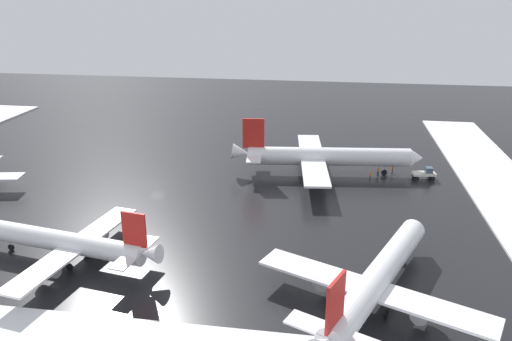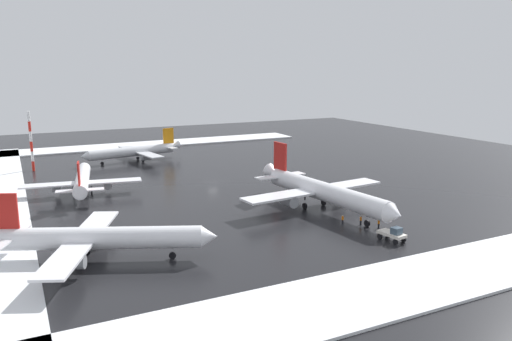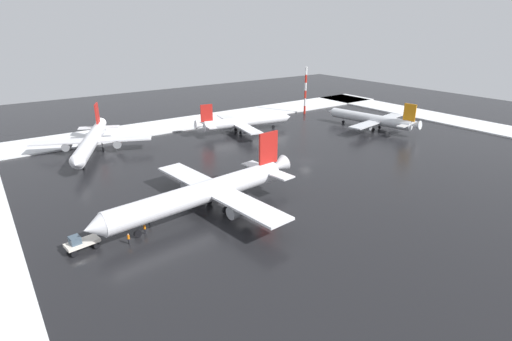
# 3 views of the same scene
# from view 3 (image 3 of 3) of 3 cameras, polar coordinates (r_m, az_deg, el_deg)

# --- Properties ---
(ground_plane) EXTENTS (240.00, 240.00, 0.00)m
(ground_plane) POSITION_cam_3_polar(r_m,az_deg,el_deg) (95.13, 7.17, 1.39)
(ground_plane) COLOR black
(snow_bank_far) EXTENTS (152.00, 16.00, 0.40)m
(snow_bank_far) POSITION_cam_3_polar(r_m,az_deg,el_deg) (134.61, -7.35, 7.15)
(snow_bank_far) COLOR white
(snow_bank_far) RESTS_ON ground_plane
(snow_bank_left) EXTENTS (14.00, 116.00, 0.40)m
(snow_bank_left) POSITION_cam_3_polar(r_m,az_deg,el_deg) (147.46, 26.98, 6.26)
(snow_bank_left) COLOR white
(snow_bank_left) RESTS_ON ground_plane
(airplane_foreground_jet) EXTENTS (39.53, 32.88, 11.73)m
(airplane_foreground_jet) POSITION_cam_3_polar(r_m,az_deg,el_deg) (67.96, -7.27, -3.08)
(airplane_foreground_jet) COLOR white
(airplane_foreground_jet) RESTS_ON ground_plane
(airplane_far_rear) EXTENTS (26.00, 31.13, 9.27)m
(airplane_far_rear) POSITION_cam_3_polar(r_m,az_deg,el_deg) (127.45, 16.21, 7.08)
(airplane_far_rear) COLOR silver
(airplane_far_rear) RESTS_ON ground_plane
(airplane_parked_portside) EXTENTS (31.04, 25.91, 9.24)m
(airplane_parked_portside) POSITION_cam_3_polar(r_m,az_deg,el_deg) (118.84, -1.74, 6.95)
(airplane_parked_portside) COLOR white
(airplane_parked_portside) RESTS_ON ground_plane
(airplane_distant_tail) EXTENTS (27.90, 32.88, 10.32)m
(airplane_distant_tail) POSITION_cam_3_polar(r_m,az_deg,el_deg) (105.77, -22.53, 3.86)
(airplane_distant_tail) COLOR white
(airplane_distant_tail) RESTS_ON ground_plane
(pushback_tug) EXTENTS (4.88, 2.90, 2.50)m
(pushback_tug) POSITION_cam_3_polar(r_m,az_deg,el_deg) (63.08, -23.81, -9.40)
(pushback_tug) COLOR silver
(pushback_tug) RESTS_ON ground_plane
(ground_crew_mid_apron) EXTENTS (0.36, 0.36, 1.71)m
(ground_crew_mid_apron) POSITION_cam_3_polar(r_m,az_deg,el_deg) (64.52, -15.62, -7.94)
(ground_crew_mid_apron) COLOR black
(ground_crew_mid_apron) RESTS_ON ground_plane
(ground_crew_by_nose_gear) EXTENTS (0.36, 0.36, 1.71)m
(ground_crew_by_nose_gear) POSITION_cam_3_polar(r_m,az_deg,el_deg) (67.33, -15.08, -6.63)
(ground_crew_by_nose_gear) COLOR black
(ground_crew_by_nose_gear) RESTS_ON ground_plane
(ground_crew_near_tug) EXTENTS (0.36, 0.36, 1.71)m
(ground_crew_near_tug) POSITION_cam_3_polar(r_m,az_deg,el_deg) (62.44, -17.75, -9.19)
(ground_crew_near_tug) COLOR black
(ground_crew_near_tug) RESTS_ON ground_plane
(antenna_mast) EXTENTS (0.70, 0.70, 16.36)m
(antenna_mast) POSITION_cam_3_polar(r_m,az_deg,el_deg) (143.96, 7.08, 11.27)
(antenna_mast) COLOR red
(antenna_mast) RESTS_ON ground_plane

